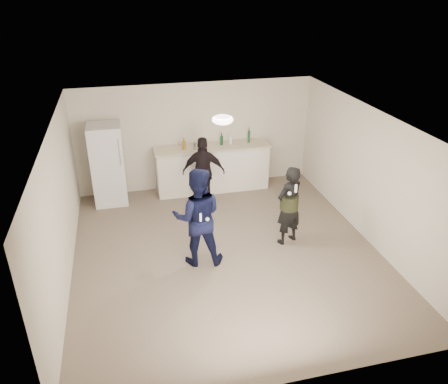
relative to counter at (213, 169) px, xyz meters
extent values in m
plane|color=#6B5B4C|center=(-0.32, -2.67, -0.53)|extent=(6.00, 6.00, 0.00)
plane|color=silver|center=(-0.32, -2.67, 1.98)|extent=(6.00, 6.00, 0.00)
plane|color=beige|center=(-0.32, 0.33, 0.72)|extent=(6.00, 0.00, 6.00)
plane|color=beige|center=(-0.32, -5.67, 0.72)|extent=(6.00, 0.00, 6.00)
plane|color=beige|center=(-3.07, -2.67, 0.72)|extent=(0.00, 6.00, 6.00)
plane|color=beige|center=(2.43, -2.67, 0.72)|extent=(0.00, 6.00, 6.00)
cube|color=white|center=(0.00, 0.00, 0.00)|extent=(2.60, 0.56, 1.05)
cube|color=beige|center=(0.00, 0.00, 0.55)|extent=(2.68, 0.64, 0.04)
cube|color=silver|center=(-2.36, -0.07, 0.38)|extent=(0.70, 0.70, 1.80)
cylinder|color=silver|center=(-2.08, -0.44, 0.78)|extent=(0.02, 0.02, 0.60)
ellipsoid|color=white|center=(-0.32, -2.37, 1.93)|extent=(0.36, 0.36, 0.16)
cylinder|color=#B7B7BC|center=(-0.43, -0.10, 0.65)|extent=(0.08, 0.08, 0.17)
imported|color=#101646|center=(-0.87, -2.81, 0.37)|extent=(0.97, 0.81, 1.79)
imported|color=black|center=(0.89, -2.58, 0.25)|extent=(0.67, 0.56, 1.55)
cylinder|color=#323A1A|center=(0.89, -2.58, 0.32)|extent=(0.34, 0.34, 0.28)
imported|color=black|center=(-0.35, -0.70, 0.26)|extent=(0.98, 0.58, 1.57)
cube|color=white|center=(-0.87, -3.09, 0.53)|extent=(0.04, 0.04, 0.15)
sphere|color=white|center=(-0.75, -3.06, 0.45)|extent=(0.07, 0.07, 0.07)
cube|color=white|center=(0.89, -2.83, 0.72)|extent=(0.04, 0.04, 0.15)
sphere|color=white|center=(0.79, -2.80, 0.62)|extent=(0.07, 0.07, 0.07)
cylinder|color=#154B26|center=(0.89, 0.06, 0.71)|extent=(0.06, 0.06, 0.28)
cylinder|color=white|center=(0.45, 0.06, 0.66)|extent=(0.07, 0.07, 0.19)
cylinder|color=#8F6914|center=(-0.66, -0.04, 0.66)|extent=(0.08, 0.08, 0.20)
cylinder|color=#124123|center=(0.24, 0.06, 0.67)|extent=(0.07, 0.07, 0.21)
camera|label=1|loc=(-1.95, -9.23, 4.07)|focal=35.00mm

